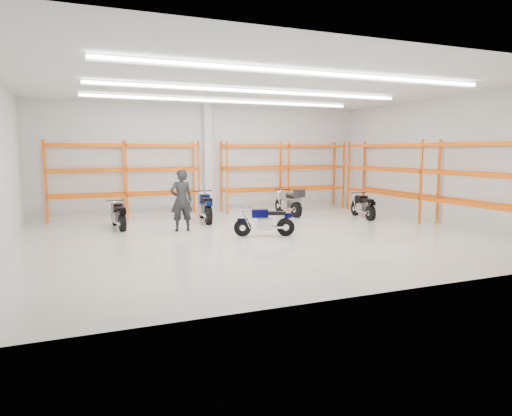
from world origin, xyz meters
name	(u,v)px	position (x,y,z in m)	size (l,w,h in m)	color
ground	(262,236)	(0.00, 0.00, 0.00)	(14.00, 14.00, 0.00)	beige
room_shell	(262,128)	(0.00, 0.03, 3.28)	(14.02, 12.02, 4.51)	silver
motorcycle_main	(267,222)	(0.15, -0.01, 0.43)	(1.81, 0.84, 0.92)	black
motorcycle_back_a	(119,216)	(-3.93, 3.07, 0.43)	(0.62, 1.88, 0.92)	black
motorcycle_back_b	(205,208)	(-0.81, 3.49, 0.52)	(0.75, 2.25, 1.10)	black
motorcycle_back_c	(290,202)	(2.80, 3.73, 0.53)	(0.69, 2.17, 1.12)	black
motorcycle_back_d	(364,207)	(5.09, 1.95, 0.45)	(0.72, 1.94, 0.96)	black
standing_man	(181,200)	(-2.07, 1.85, 1.01)	(0.73, 0.48, 2.01)	black
structural_column	(208,159)	(0.00, 5.82, 2.25)	(0.32, 0.32, 4.50)	white
pallet_racking_back_left	(125,172)	(-3.40, 5.48, 1.79)	(5.67, 0.87, 3.00)	#FF5E1D
pallet_racking_back_right	(285,170)	(3.40, 5.48, 1.79)	(5.67, 0.87, 3.00)	#FF5E1D
pallet_racking_side	(430,173)	(6.48, 0.00, 1.81)	(0.87, 9.07, 3.00)	#FF5E1D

